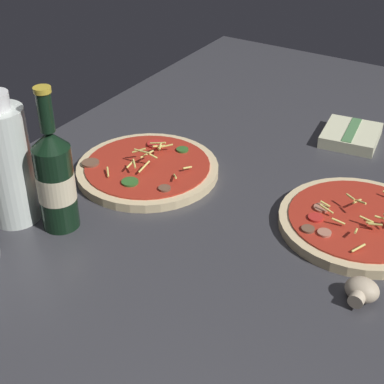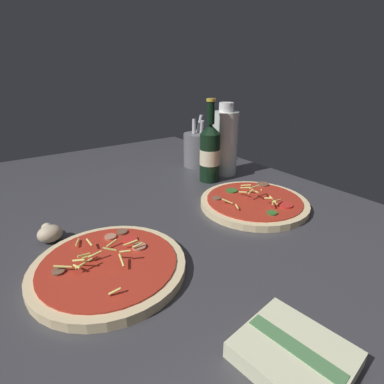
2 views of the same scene
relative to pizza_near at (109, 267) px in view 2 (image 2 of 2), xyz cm
name	(u,v)px [view 2 (image 2 of 2)]	position (x,y,z in cm)	size (l,w,h in cm)	color
counter_slab	(197,229)	(-4.68, 22.26, -2.24)	(160.00, 90.00, 2.50)	#38383D
pizza_near	(109,267)	(0.00, 0.00, 0.00)	(26.17, 26.17, 5.16)	beige
pizza_far	(254,203)	(-4.00, 39.58, -0.03)	(26.83, 26.83, 5.10)	beige
beer_bottle	(210,152)	(-25.07, 42.08, 8.01)	(6.12, 6.12, 24.40)	black
oil_bottle	(225,142)	(-27.41, 49.99, 9.41)	(8.06, 8.06, 22.63)	silver
mushroom_left	(50,233)	(-16.58, -5.84, 0.70)	(5.08, 4.84, 3.39)	beige
utensil_crock	(198,149)	(-39.47, 48.23, 4.94)	(9.77, 9.77, 17.44)	slate
dish_towel	(293,355)	(29.15, 11.26, 0.22)	(13.58, 12.49, 2.56)	beige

